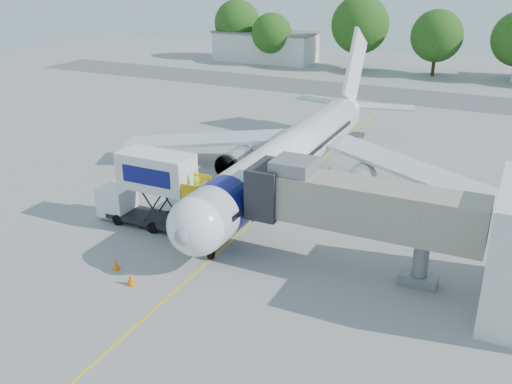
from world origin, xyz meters
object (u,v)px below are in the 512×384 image
at_px(aircraft, 293,153).
at_px(jet_bridge, 348,204).
at_px(ground_tug, 164,301).
at_px(catering_hiloader, 150,189).

height_order(aircraft, jet_bridge, aircraft).
xyz_separation_m(aircraft, ground_tug, (0.74, -19.93, -2.17)).
height_order(jet_bridge, ground_tug, jet_bridge).
relative_size(jet_bridge, ground_tug, 3.60).
xyz_separation_m(jet_bridge, ground_tug, (-7.25, -8.81, -3.56)).
relative_size(catering_hiloader, ground_tug, 2.20).
bearing_deg(jet_bridge, ground_tug, -129.47).
relative_size(aircraft, ground_tug, 9.78).
bearing_deg(jet_bridge, aircraft, 125.70).
height_order(aircraft, catering_hiloader, aircraft).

